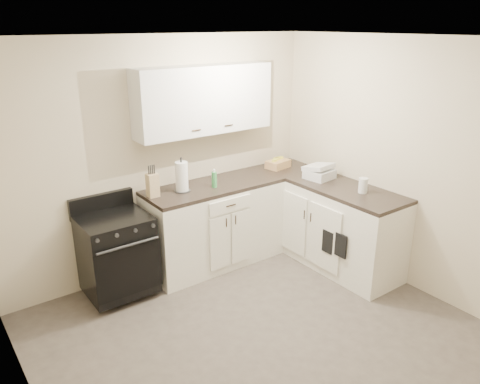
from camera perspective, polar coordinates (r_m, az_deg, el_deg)
floor at (r=4.24m, az=3.68°, el=-17.89°), size 3.60×3.60×0.00m
ceiling at (r=3.35m, az=4.67°, el=18.18°), size 3.60×3.60×0.00m
wall_back at (r=5.04m, az=-9.22°, el=4.19°), size 3.60×0.00×3.60m
wall_right at (r=4.92m, az=20.38°, el=2.75°), size 0.00×3.60×3.60m
wall_left at (r=2.90m, az=-24.61°, el=-9.80°), size 0.00×3.60×3.60m
base_cabinets_back at (r=5.27m, az=-3.12°, el=-4.13°), size 1.55×0.60×0.90m
base_cabinets_right at (r=5.45m, az=10.22°, el=-3.59°), size 0.60×1.90×0.90m
countertop_back at (r=5.10m, az=-3.22°, el=0.69°), size 1.55×0.60×0.04m
countertop_right at (r=5.28m, az=10.53°, el=1.09°), size 0.60×1.90×0.04m
upper_cabinets at (r=4.99m, az=-4.39°, el=11.17°), size 1.55×0.30×0.70m
stove at (r=4.78m, az=-14.74°, el=-7.37°), size 0.65×0.55×0.78m
knife_block at (r=4.78m, az=-10.61°, el=0.81°), size 0.11×0.10×0.24m
paper_towel at (r=4.87m, az=-7.11°, el=1.85°), size 0.15×0.15×0.32m
soap_bottle at (r=4.98m, az=-3.16°, el=1.51°), size 0.07×0.07×0.17m
wicker_basket at (r=5.68m, az=4.66°, el=3.42°), size 0.31×0.23×0.09m
countertop_grill at (r=5.35m, az=9.66°, el=2.19°), size 0.32×0.30×0.11m
glass_jar at (r=4.98m, az=14.78°, el=0.78°), size 0.10×0.10×0.16m
oven_mitt_near at (r=4.90m, az=12.18°, el=-6.40°), size 0.02×0.14×0.25m
oven_mitt_far at (r=5.02m, az=10.64°, el=-6.01°), size 0.02×0.14×0.25m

